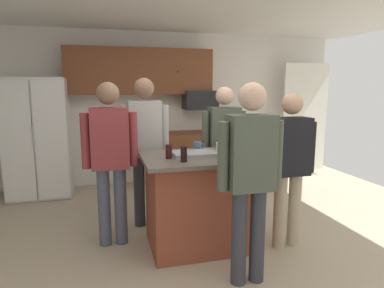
{
  "coord_description": "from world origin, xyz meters",
  "views": [
    {
      "loc": [
        -1.04,
        -3.11,
        1.68
      ],
      "look_at": [
        -0.09,
        0.43,
        1.05
      ],
      "focal_mm": 31.47,
      "sensor_mm": 36.0,
      "label": 1
    }
  ],
  "objects_px": {
    "person_guest_right": "(145,142)",
    "glass_dark_ale": "(231,146)",
    "person_host_foreground": "(290,161)",
    "microwave_over_range": "(200,100)",
    "person_elder_center": "(110,153)",
    "person_guest_left": "(250,171)",
    "person_guest_by_door": "(224,144)",
    "mug_blue_stoneware": "(197,146)",
    "mug_ceramic_white": "(220,147)",
    "glass_short_whisky": "(224,152)",
    "serving_tray": "(194,154)",
    "glass_stout_tall": "(169,151)",
    "glass_pilsner": "(184,154)",
    "kitchen_island": "(199,201)",
    "refrigerator": "(38,138)"
  },
  "relations": [
    {
      "from": "refrigerator",
      "to": "person_guest_right",
      "type": "distance_m",
      "value": 2.13
    },
    {
      "from": "microwave_over_range",
      "to": "serving_tray",
      "type": "xyz_separation_m",
      "value": [
        -0.75,
        -2.36,
        -0.45
      ]
    },
    {
      "from": "microwave_over_range",
      "to": "glass_short_whisky",
      "type": "height_order",
      "value": "microwave_over_range"
    },
    {
      "from": "person_host_foreground",
      "to": "mug_blue_stoneware",
      "type": "bearing_deg",
      "value": -16.73
    },
    {
      "from": "person_host_foreground",
      "to": "microwave_over_range",
      "type": "bearing_deg",
      "value": -69.66
    },
    {
      "from": "person_elder_center",
      "to": "person_host_foreground",
      "type": "relative_size",
      "value": 1.07
    },
    {
      "from": "kitchen_island",
      "to": "mug_ceramic_white",
      "type": "xyz_separation_m",
      "value": [
        0.27,
        0.14,
        0.53
      ]
    },
    {
      "from": "glass_pilsner",
      "to": "serving_tray",
      "type": "xyz_separation_m",
      "value": [
        0.17,
        0.24,
        -0.05
      ]
    },
    {
      "from": "person_guest_by_door",
      "to": "glass_dark_ale",
      "type": "distance_m",
      "value": 0.62
    },
    {
      "from": "person_guest_left",
      "to": "glass_dark_ale",
      "type": "bearing_deg",
      "value": -26.43
    },
    {
      "from": "person_guest_right",
      "to": "serving_tray",
      "type": "bearing_deg",
      "value": -3.13
    },
    {
      "from": "person_host_foreground",
      "to": "mug_blue_stoneware",
      "type": "height_order",
      "value": "person_host_foreground"
    },
    {
      "from": "person_guest_by_door",
      "to": "mug_blue_stoneware",
      "type": "height_order",
      "value": "person_guest_by_door"
    },
    {
      "from": "glass_short_whisky",
      "to": "glass_pilsner",
      "type": "bearing_deg",
      "value": -178.14
    },
    {
      "from": "mug_blue_stoneware",
      "to": "refrigerator",
      "type": "bearing_deg",
      "value": 134.94
    },
    {
      "from": "person_host_foreground",
      "to": "glass_stout_tall",
      "type": "distance_m",
      "value": 1.24
    },
    {
      "from": "person_guest_left",
      "to": "person_elder_center",
      "type": "xyz_separation_m",
      "value": [
        -1.1,
        1.03,
        0.01
      ]
    },
    {
      "from": "person_guest_by_door",
      "to": "glass_dark_ale",
      "type": "relative_size",
      "value": 11.64
    },
    {
      "from": "microwave_over_range",
      "to": "serving_tray",
      "type": "relative_size",
      "value": 1.27
    },
    {
      "from": "person_guest_left",
      "to": "person_elder_center",
      "type": "distance_m",
      "value": 1.5
    },
    {
      "from": "microwave_over_range",
      "to": "mug_ceramic_white",
      "type": "distance_m",
      "value": 2.31
    },
    {
      "from": "person_elder_center",
      "to": "person_host_foreground",
      "type": "bearing_deg",
      "value": 0.16
    },
    {
      "from": "mug_blue_stoneware",
      "to": "glass_short_whisky",
      "type": "relative_size",
      "value": 0.95
    },
    {
      "from": "refrigerator",
      "to": "serving_tray",
      "type": "distance_m",
      "value": 2.91
    },
    {
      "from": "refrigerator",
      "to": "kitchen_island",
      "type": "distance_m",
      "value": 2.98
    },
    {
      "from": "person_elder_center",
      "to": "mug_ceramic_white",
      "type": "bearing_deg",
      "value": 10.36
    },
    {
      "from": "glass_dark_ale",
      "to": "glass_stout_tall",
      "type": "bearing_deg",
      "value": -171.2
    },
    {
      "from": "refrigerator",
      "to": "glass_stout_tall",
      "type": "bearing_deg",
      "value": -55.45
    },
    {
      "from": "kitchen_island",
      "to": "glass_short_whisky",
      "type": "relative_size",
      "value": 8.54
    },
    {
      "from": "person_host_foreground",
      "to": "mug_ceramic_white",
      "type": "height_order",
      "value": "person_host_foreground"
    },
    {
      "from": "mug_blue_stoneware",
      "to": "serving_tray",
      "type": "relative_size",
      "value": 0.3
    },
    {
      "from": "person_guest_left",
      "to": "person_elder_center",
      "type": "bearing_deg",
      "value": 31.38
    },
    {
      "from": "person_guest_by_door",
      "to": "glass_stout_tall",
      "type": "distance_m",
      "value": 1.1
    },
    {
      "from": "mug_blue_stoneware",
      "to": "microwave_over_range",
      "type": "bearing_deg",
      "value": 73.06
    },
    {
      "from": "serving_tray",
      "to": "glass_short_whisky",
      "type": "bearing_deg",
      "value": -42.79
    },
    {
      "from": "kitchen_island",
      "to": "person_elder_center",
      "type": "distance_m",
      "value": 1.05
    },
    {
      "from": "refrigerator",
      "to": "person_elder_center",
      "type": "height_order",
      "value": "refrigerator"
    },
    {
      "from": "mug_ceramic_white",
      "to": "microwave_over_range",
      "type": "bearing_deg",
      "value": 79.37
    },
    {
      "from": "person_guest_right",
      "to": "serving_tray",
      "type": "distance_m",
      "value": 0.79
    },
    {
      "from": "kitchen_island",
      "to": "serving_tray",
      "type": "distance_m",
      "value": 0.51
    },
    {
      "from": "refrigerator",
      "to": "glass_dark_ale",
      "type": "xyz_separation_m",
      "value": [
        2.28,
        -2.18,
        0.14
      ]
    },
    {
      "from": "person_guest_right",
      "to": "person_elder_center",
      "type": "xyz_separation_m",
      "value": [
        -0.41,
        -0.42,
        -0.04
      ]
    },
    {
      "from": "mug_ceramic_white",
      "to": "serving_tray",
      "type": "xyz_separation_m",
      "value": [
        -0.33,
        -0.13,
        -0.03
      ]
    },
    {
      "from": "kitchen_island",
      "to": "glass_pilsner",
      "type": "relative_size",
      "value": 8.2
    },
    {
      "from": "kitchen_island",
      "to": "glass_stout_tall",
      "type": "height_order",
      "value": "glass_stout_tall"
    },
    {
      "from": "person_elder_center",
      "to": "person_host_foreground",
      "type": "height_order",
      "value": "person_elder_center"
    },
    {
      "from": "person_guest_by_door",
      "to": "glass_stout_tall",
      "type": "bearing_deg",
      "value": -12.23
    },
    {
      "from": "person_guest_right",
      "to": "glass_dark_ale",
      "type": "distance_m",
      "value": 1.05
    },
    {
      "from": "serving_tray",
      "to": "person_host_foreground",
      "type": "bearing_deg",
      "value": -15.51
    },
    {
      "from": "person_elder_center",
      "to": "person_host_foreground",
      "type": "xyz_separation_m",
      "value": [
        1.77,
        -0.52,
        -0.07
      ]
    }
  ]
}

